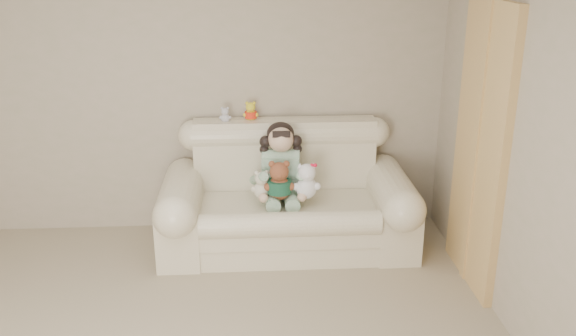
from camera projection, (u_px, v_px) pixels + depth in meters
The scene contains 9 objects.
wall_back at pixel (184, 86), 5.35m from camera, with size 4.50×4.50×0.00m, color tan.
sofa at pixel (287, 191), 5.19m from camera, with size 2.10×0.95×1.03m, color #FFF5CD, non-canonical shape.
door_panel at pixel (480, 148), 4.52m from camera, with size 0.06×0.90×2.10m, color tan.
seated_child at pixel (281, 161), 5.18m from camera, with size 0.40×0.49×0.66m, color #317745, non-canonical shape.
brown_teddy at pixel (279, 177), 4.99m from camera, with size 0.25×0.19×0.38m, color brown, non-canonical shape.
white_cat at pixel (307, 177), 5.02m from camera, with size 0.23×0.18×0.36m, color white, non-canonical shape.
cream_teddy at pixel (262, 182), 5.03m from camera, with size 0.18×0.14×0.28m, color beige, non-canonical shape.
yellow_mini_bear at pixel (251, 110), 5.33m from camera, with size 0.13×0.10×0.20m, color #FFF135, non-canonical shape.
grey_mini_plush at pixel (225, 114), 5.30m from camera, with size 0.10×0.08×0.16m, color silver, non-canonical shape.
Camera 1 is at (0.56, -2.82, 2.43)m, focal length 39.04 mm.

